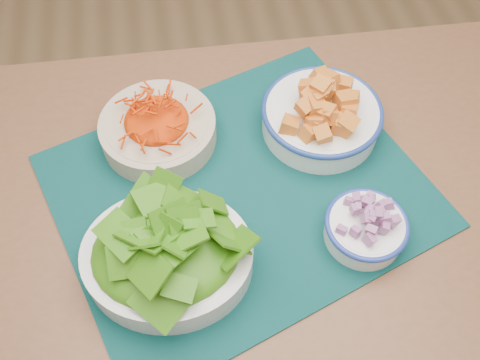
{
  "coord_description": "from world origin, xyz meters",
  "views": [
    {
      "loc": [
        -0.04,
        -0.79,
        1.54
      ],
      "look_at": [
        0.05,
        -0.28,
        0.78
      ],
      "focal_mm": 40.0,
      "sensor_mm": 36.0,
      "label": 1
    }
  ],
  "objects_px": {
    "lettuce_bowl": "(167,252)",
    "onion_bowl": "(366,226)",
    "placemat": "(240,190)",
    "table": "(260,227)",
    "carrot_bowl": "(157,125)",
    "squash_bowl": "(323,110)"
  },
  "relations": [
    {
      "from": "lettuce_bowl",
      "to": "onion_bowl",
      "type": "distance_m",
      "value": 0.32
    },
    {
      "from": "onion_bowl",
      "to": "placemat",
      "type": "bearing_deg",
      "value": 145.95
    },
    {
      "from": "table",
      "to": "placemat",
      "type": "height_order",
      "value": "placemat"
    },
    {
      "from": "table",
      "to": "placemat",
      "type": "relative_size",
      "value": 1.99
    },
    {
      "from": "table",
      "to": "carrot_bowl",
      "type": "bearing_deg",
      "value": 137.66
    },
    {
      "from": "placemat",
      "to": "onion_bowl",
      "type": "distance_m",
      "value": 0.22
    },
    {
      "from": "table",
      "to": "squash_bowl",
      "type": "distance_m",
      "value": 0.25
    },
    {
      "from": "placemat",
      "to": "lettuce_bowl",
      "type": "relative_size",
      "value": 2.06
    },
    {
      "from": "table",
      "to": "lettuce_bowl",
      "type": "distance_m",
      "value": 0.25
    },
    {
      "from": "placemat",
      "to": "lettuce_bowl",
      "type": "xyz_separation_m",
      "value": [
        -0.13,
        -0.13,
        0.05
      ]
    },
    {
      "from": "carrot_bowl",
      "to": "squash_bowl",
      "type": "xyz_separation_m",
      "value": [
        0.3,
        -0.03,
        0.01
      ]
    },
    {
      "from": "table",
      "to": "carrot_bowl",
      "type": "xyz_separation_m",
      "value": [
        -0.16,
        0.16,
        0.14
      ]
    },
    {
      "from": "placemat",
      "to": "lettuce_bowl",
      "type": "bearing_deg",
      "value": -155.96
    },
    {
      "from": "onion_bowl",
      "to": "lettuce_bowl",
      "type": "bearing_deg",
      "value": -179.73
    },
    {
      "from": "carrot_bowl",
      "to": "onion_bowl",
      "type": "bearing_deg",
      "value": -39.98
    },
    {
      "from": "placemat",
      "to": "squash_bowl",
      "type": "distance_m",
      "value": 0.21
    },
    {
      "from": "squash_bowl",
      "to": "onion_bowl",
      "type": "xyz_separation_m",
      "value": [
        0.01,
        -0.24,
        -0.02
      ]
    },
    {
      "from": "carrot_bowl",
      "to": "squash_bowl",
      "type": "height_order",
      "value": "squash_bowl"
    },
    {
      "from": "placemat",
      "to": "carrot_bowl",
      "type": "height_order",
      "value": "carrot_bowl"
    },
    {
      "from": "placemat",
      "to": "lettuce_bowl",
      "type": "height_order",
      "value": "lettuce_bowl"
    },
    {
      "from": "table",
      "to": "onion_bowl",
      "type": "xyz_separation_m",
      "value": [
        0.15,
        -0.1,
        0.14
      ]
    },
    {
      "from": "carrot_bowl",
      "to": "squash_bowl",
      "type": "distance_m",
      "value": 0.3
    }
  ]
}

